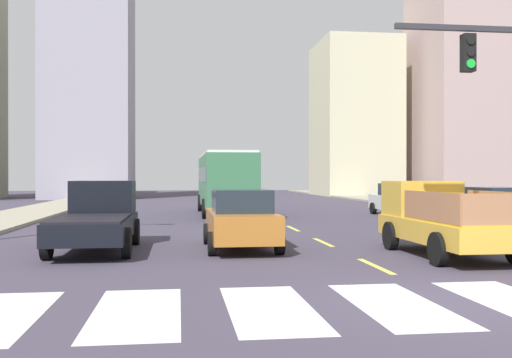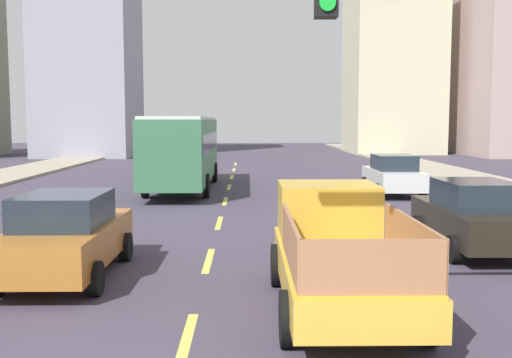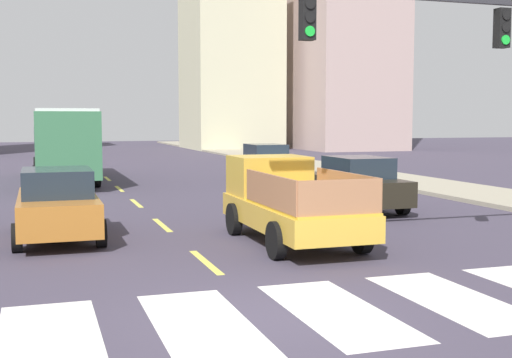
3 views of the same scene
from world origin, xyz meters
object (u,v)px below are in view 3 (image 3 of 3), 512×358
object	(u,v)px
city_bus	(63,140)
sedan_near_right	(356,184)
sedan_near_left	(265,162)
pickup_stakebed	(286,202)
sedan_far	(57,204)

from	to	relation	value
city_bus	sedan_near_right	xyz separation A→B (m)	(8.42, -12.97, -1.09)
city_bus	sedan_near_left	distance (m)	9.40
pickup_stakebed	sedan_near_left	distance (m)	15.82
city_bus	sedan_near_right	bearing A→B (deg)	-59.13
pickup_stakebed	sedan_near_right	world-z (taller)	pickup_stakebed
city_bus	pickup_stakebed	bearing A→B (deg)	-77.48
sedan_far	sedan_near_right	world-z (taller)	same
pickup_stakebed	sedan_near_right	bearing A→B (deg)	48.43
pickup_stakebed	sedan_near_right	xyz separation A→B (m)	(3.94, 4.17, -0.08)
sedan_near_left	sedan_near_right	xyz separation A→B (m)	(-0.70, -10.95, 0.00)
sedan_far	sedan_near_left	bearing A→B (deg)	51.26
sedan_near_left	sedan_far	size ratio (longest dim) A/B	1.00
sedan_far	sedan_near_right	distance (m)	9.45
city_bus	sedan_near_left	xyz separation A→B (m)	(9.12, -2.02, -1.09)
city_bus	sedan_near_left	size ratio (longest dim) A/B	2.45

